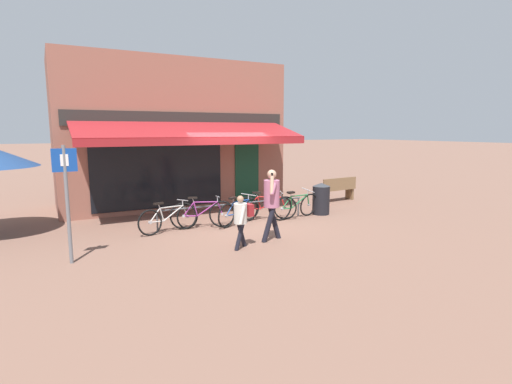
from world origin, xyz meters
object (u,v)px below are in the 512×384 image
Objects in this scene: bicycle_silver at (169,218)px; pedestrian_child at (242,216)px; bicycle_blue at (239,212)px; litter_bin at (321,199)px; bicycle_red at (266,207)px; pedestrian_adult at (272,197)px; parking_sign at (67,192)px; bicycle_green at (296,206)px; park_bench at (337,189)px; bicycle_purple at (203,214)px.

bicycle_silver is 1.43× the size of pedestrian_child.
bicycle_blue is 1.62× the size of litter_bin.
bicycle_red is 1.89m from litter_bin.
pedestrian_adult is at bearing -92.30° from bicycle_red.
bicycle_red is 1.71× the size of litter_bin.
bicycle_red is 2.89m from pedestrian_child.
parking_sign reaches higher than litter_bin.
pedestrian_child is 1.22× the size of litter_bin.
bicycle_green is 1.08× the size of park_bench.
park_bench is at bearing 28.10° from bicycle_purple.
bicycle_silver is 0.96× the size of bicycle_green.
bicycle_blue is at bearing 166.98° from bicycle_green.
litter_bin is at bearing 11.35° from parking_sign.
parking_sign is at bearing -168.65° from litter_bin.
pedestrian_adult is 0.74× the size of parking_sign.
parking_sign is (-3.37, 0.66, 0.68)m from pedestrian_child.
bicycle_green is (3.71, -0.21, 0.02)m from bicycle_silver.
bicycle_red is 0.73× the size of parking_sign.
litter_bin is at bearing 12.89° from bicycle_purple.
bicycle_purple is at bearing 24.13° from parking_sign.
park_bench reaches higher than bicycle_red.
pedestrian_child is at bearing -78.49° from bicycle_silver.
bicycle_blue is 0.95× the size of bicycle_red.
bicycle_silver is 3.72m from bicycle_green.
litter_bin is 0.59× the size of park_bench.
bicycle_silver is 2.86m from bicycle_red.
bicycle_purple is 1.02m from bicycle_blue.
bicycle_blue is 0.89× the size of bicycle_green.
bicycle_red is 5.54m from parking_sign.
park_bench is at bearing -6.84° from bicycle_blue.
bicycle_purple is at bearing -54.58° from pedestrian_adult.
bicycle_silver is at bearing -167.68° from bicycle_purple.
bicycle_red is (0.94, 0.15, 0.01)m from bicycle_blue.
park_bench is (6.64, 1.48, 0.11)m from bicycle_silver.
bicycle_purple is 1.08× the size of bicycle_blue.
bicycle_red is at bearing -138.41° from pedestrian_child.
pedestrian_adult is at bearing -48.32° from bicycle_purple.
bicycle_red reaches higher than bicycle_silver.
parking_sign reaches higher than bicycle_blue.
bicycle_purple is 1.44× the size of pedestrian_child.
bicycle_purple is at bearing -154.06° from bicycle_red.
bicycle_purple is 1.76× the size of litter_bin.
bicycle_blue is (1.92, -0.09, 0.00)m from bicycle_silver.
parking_sign is (-4.27, 0.41, 0.38)m from pedestrian_adult.
litter_bin is (4.74, -0.05, 0.13)m from bicycle_silver.
bicycle_green is 0.77× the size of parking_sign.
bicycle_purple is 0.75× the size of parking_sign.
bicycle_red is 4.04m from park_bench.
park_bench is at bearing -1.08° from bicycle_silver.
bicycle_silver is at bearing -72.98° from pedestrian_child.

